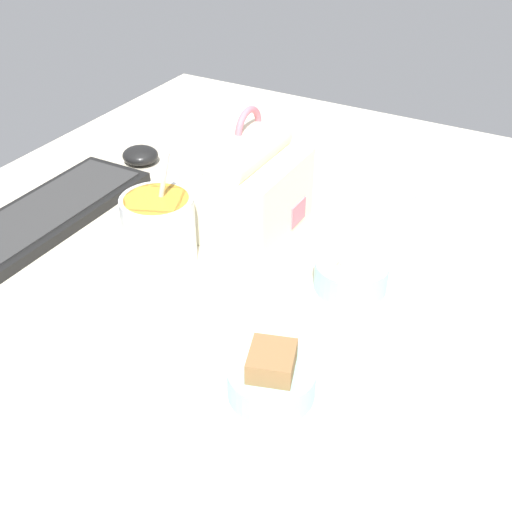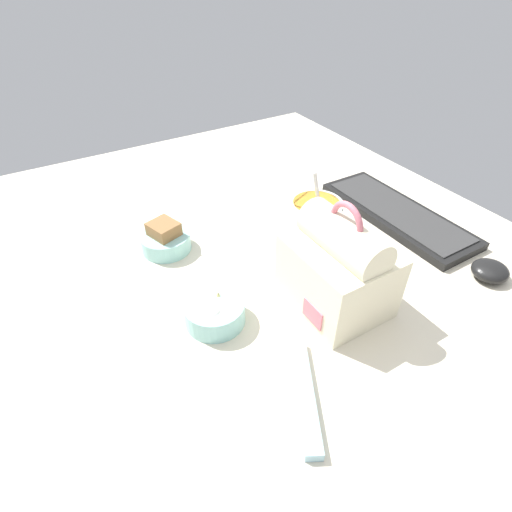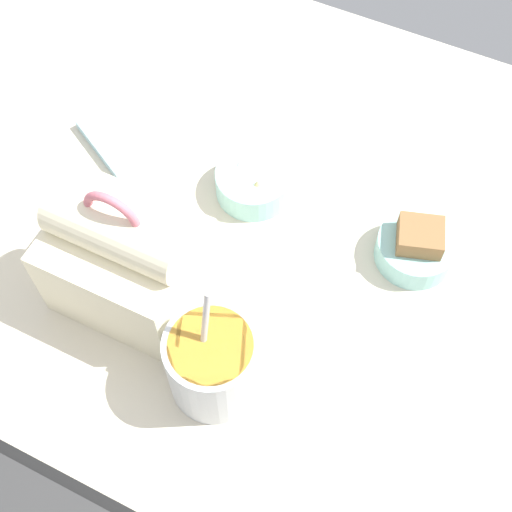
{
  "view_description": "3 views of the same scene",
  "coord_description": "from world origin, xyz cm",
  "px_view_note": "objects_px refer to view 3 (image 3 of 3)",
  "views": [
    {
      "loc": [
        -61.87,
        -39.69,
        56.77
      ],
      "look_at": [
        1.01,
        -4.64,
        7.0
      ],
      "focal_mm": 45.0,
      "sensor_mm": 36.0,
      "label": 1
    },
    {
      "loc": [
        50.09,
        -34.08,
        52.81
      ],
      "look_at": [
        1.01,
        -4.64,
        7.0
      ],
      "focal_mm": 28.0,
      "sensor_mm": 36.0,
      "label": 2
    },
    {
      "loc": [
        -18.1,
        34.57,
        81.53
      ],
      "look_at": [
        1.01,
        -4.64,
        7.0
      ],
      "focal_mm": 50.0,
      "sensor_mm": 36.0,
      "label": 3
    }
  ],
  "objects_px": {
    "soup_cup": "(213,363)",
    "bento_bowl_sandwich": "(416,247)",
    "lunch_bag": "(126,258)",
    "chopstick_case": "(114,161)",
    "bento_bowl_snacks": "(253,182)"
  },
  "relations": [
    {
      "from": "lunch_bag",
      "to": "bento_bowl_snacks",
      "type": "distance_m",
      "value": 0.22
    },
    {
      "from": "bento_bowl_snacks",
      "to": "chopstick_case",
      "type": "xyz_separation_m",
      "value": [
        0.19,
        0.04,
        -0.01
      ]
    },
    {
      "from": "bento_bowl_snacks",
      "to": "lunch_bag",
      "type": "bearing_deg",
      "value": 71.4
    },
    {
      "from": "bento_bowl_snacks",
      "to": "bento_bowl_sandwich",
      "type": "bearing_deg",
      "value": 179.53
    },
    {
      "from": "bento_bowl_sandwich",
      "to": "bento_bowl_snacks",
      "type": "relative_size",
      "value": 0.99
    },
    {
      "from": "soup_cup",
      "to": "bento_bowl_snacks",
      "type": "xyz_separation_m",
      "value": [
        0.08,
        -0.26,
        -0.03
      ]
    },
    {
      "from": "lunch_bag",
      "to": "bento_bowl_sandwich",
      "type": "distance_m",
      "value": 0.36
    },
    {
      "from": "lunch_bag",
      "to": "soup_cup",
      "type": "height_order",
      "value": "lunch_bag"
    },
    {
      "from": "lunch_bag",
      "to": "chopstick_case",
      "type": "bearing_deg",
      "value": -50.95
    },
    {
      "from": "soup_cup",
      "to": "bento_bowl_sandwich",
      "type": "bearing_deg",
      "value": -119.87
    },
    {
      "from": "soup_cup",
      "to": "chopstick_case",
      "type": "distance_m",
      "value": 0.36
    },
    {
      "from": "bento_bowl_sandwich",
      "to": "chopstick_case",
      "type": "distance_m",
      "value": 0.43
    },
    {
      "from": "soup_cup",
      "to": "bento_bowl_sandwich",
      "type": "height_order",
      "value": "soup_cup"
    },
    {
      "from": "lunch_bag",
      "to": "soup_cup",
      "type": "relative_size",
      "value": 1.12
    },
    {
      "from": "lunch_bag",
      "to": "bento_bowl_snacks",
      "type": "bearing_deg",
      "value": -108.6
    }
  ]
}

